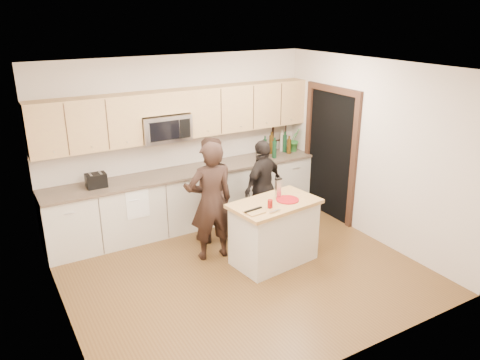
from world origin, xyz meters
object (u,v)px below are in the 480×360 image
woman_center (209,190)px  woman_right (263,186)px  island (274,232)px  woman_left (211,201)px  toaster (96,180)px

woman_center → woman_right: size_ratio=1.09×
island → woman_left: bearing=134.2°
woman_center → woman_right: bearing=-171.4°
woman_left → island: bearing=148.9°
island → toaster: 2.64m
island → woman_center: woman_center is taller
woman_right → woman_left: bearing=-1.7°
toaster → island: bearing=-40.5°
woman_left → woman_right: woman_left is taller
island → woman_left: 0.96m
island → toaster: size_ratio=4.51×
island → woman_left: size_ratio=0.75×
island → woman_right: (0.43, 0.95, 0.29)m
woman_center → woman_right: woman_center is taller
woman_right → island: bearing=44.2°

